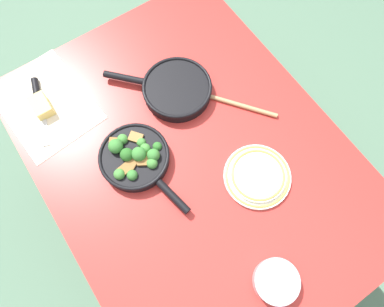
% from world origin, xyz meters
% --- Properties ---
extents(ground_plane, '(14.00, 14.00, 0.00)m').
position_xyz_m(ground_plane, '(0.00, 0.00, 0.00)').
color(ground_plane, '#51755B').
extents(dining_table_red, '(1.27, 0.94, 0.74)m').
position_xyz_m(dining_table_red, '(0.00, 0.00, 0.67)').
color(dining_table_red, '#B72D28').
rests_on(dining_table_red, ground_plane).
extents(skillet_broccoli, '(0.36, 0.23, 0.08)m').
position_xyz_m(skillet_broccoli, '(-0.09, -0.16, 0.77)').
color(skillet_broccoli, black).
rests_on(skillet_broccoli, dining_table_red).
extents(skillet_eggs, '(0.32, 0.31, 0.05)m').
position_xyz_m(skillet_eggs, '(-0.23, 0.09, 0.77)').
color(skillet_eggs, black).
rests_on(skillet_eggs, dining_table_red).
extents(wooden_spoon, '(0.31, 0.25, 0.02)m').
position_xyz_m(wooden_spoon, '(-0.14, 0.18, 0.75)').
color(wooden_spoon, tan).
rests_on(wooden_spoon, dining_table_red).
extents(parchment_sheet, '(0.39, 0.31, 0.00)m').
position_xyz_m(parchment_sheet, '(-0.45, -0.32, 0.74)').
color(parchment_sheet, beige).
rests_on(parchment_sheet, dining_table_red).
extents(grater_knife, '(0.26, 0.10, 0.02)m').
position_xyz_m(grater_knife, '(-0.46, -0.33, 0.75)').
color(grater_knife, silver).
rests_on(grater_knife, dining_table_red).
extents(cheese_block, '(0.09, 0.06, 0.04)m').
position_xyz_m(cheese_block, '(-0.43, -0.33, 0.76)').
color(cheese_block, '#EACC66').
rests_on(cheese_block, dining_table_red).
extents(dinner_plate_stack, '(0.22, 0.22, 0.03)m').
position_xyz_m(dinner_plate_stack, '(0.18, 0.13, 0.76)').
color(dinner_plate_stack, silver).
rests_on(dinner_plate_stack, dining_table_red).
extents(prep_bowl_steel, '(0.13, 0.13, 0.04)m').
position_xyz_m(prep_bowl_steel, '(0.46, -0.02, 0.76)').
color(prep_bowl_steel, '#B7B7BC').
rests_on(prep_bowl_steel, dining_table_red).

